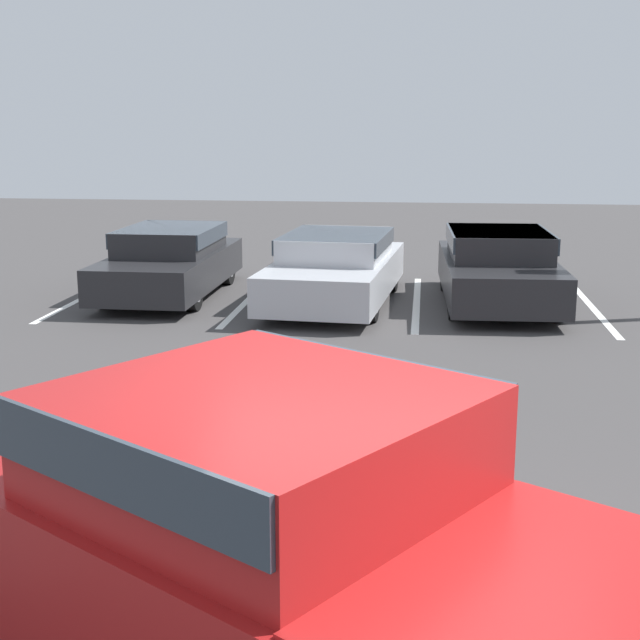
% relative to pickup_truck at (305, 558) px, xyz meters
% --- Properties ---
extents(stall_stripe_a, '(0.12, 4.78, 0.01)m').
position_rel_pickup_truck_xyz_m(stall_stripe_a, '(-5.43, 11.01, -0.86)').
color(stall_stripe_a, white).
rests_on(stall_stripe_a, ground_plane).
extents(stall_stripe_b, '(0.12, 4.78, 0.01)m').
position_rel_pickup_truck_xyz_m(stall_stripe_b, '(-2.48, 11.01, -0.86)').
color(stall_stripe_b, white).
rests_on(stall_stripe_b, ground_plane).
extents(stall_stripe_c, '(0.12, 4.78, 0.01)m').
position_rel_pickup_truck_xyz_m(stall_stripe_c, '(0.47, 11.01, -0.86)').
color(stall_stripe_c, white).
rests_on(stall_stripe_c, ground_plane).
extents(stall_stripe_d, '(0.12, 4.78, 0.01)m').
position_rel_pickup_truck_xyz_m(stall_stripe_d, '(3.42, 11.01, -0.86)').
color(stall_stripe_d, white).
rests_on(stall_stripe_d, ground_plane).
extents(pickup_truck, '(5.69, 4.72, 1.72)m').
position_rel_pickup_truck_xyz_m(pickup_truck, '(0.00, 0.00, 0.00)').
color(pickup_truck, '#A51919').
rests_on(pickup_truck, ground_plane).
extents(parked_sedan_a, '(1.76, 4.29, 1.23)m').
position_rel_pickup_truck_xyz_m(parked_sedan_a, '(-3.94, 11.18, -0.21)').
color(parked_sedan_a, '#232326').
rests_on(parked_sedan_a, ground_plane).
extents(parked_sedan_b, '(2.22, 4.64, 1.20)m').
position_rel_pickup_truck_xyz_m(parked_sedan_b, '(-0.92, 10.82, -0.22)').
color(parked_sedan_b, '#B7BABF').
rests_on(parked_sedan_b, ground_plane).
extents(parked_sedan_c, '(1.95, 4.33, 1.27)m').
position_rel_pickup_truck_xyz_m(parked_sedan_c, '(1.84, 11.03, -0.19)').
color(parked_sedan_c, '#232326').
rests_on(parked_sedan_c, ground_plane).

